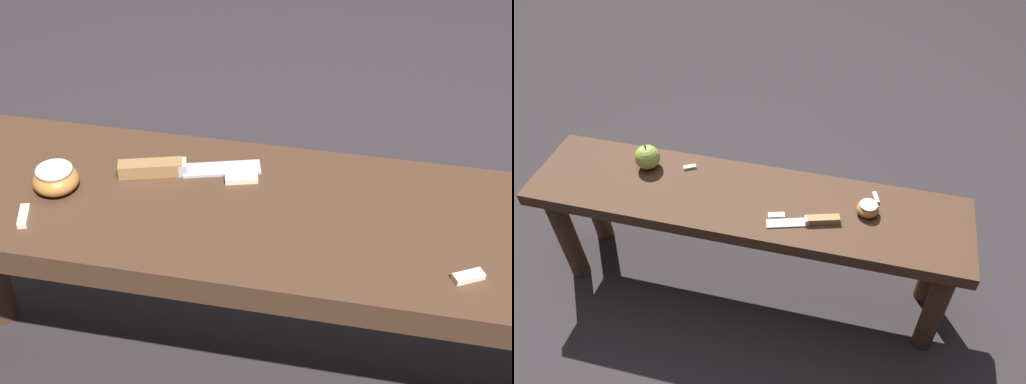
# 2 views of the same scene
# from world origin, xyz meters

# --- Properties ---
(ground_plane) EXTENTS (8.00, 8.00, 0.00)m
(ground_plane) POSITION_xyz_m (0.00, 0.00, 0.00)
(ground_plane) COLOR #2D282B
(wooden_bench) EXTENTS (1.31, 0.30, 0.42)m
(wooden_bench) POSITION_xyz_m (0.00, 0.00, 0.35)
(wooden_bench) COLOR #472D1E
(wooden_bench) RESTS_ON ground_plane
(knife) EXTENTS (0.20, 0.09, 0.02)m
(knife) POSITION_xyz_m (-0.22, 0.05, 0.43)
(knife) COLOR #B7BABF
(knife) RESTS_ON wooden_bench
(apple_whole) EXTENTS (0.08, 0.08, 0.09)m
(apple_whole) POSITION_xyz_m (0.33, -0.06, 0.46)
(apple_whole) COLOR #9EB747
(apple_whole) RESTS_ON wooden_bench
(apple_cut) EXTENTS (0.06, 0.06, 0.04)m
(apple_cut) POSITION_xyz_m (-0.36, -0.02, 0.44)
(apple_cut) COLOR #B27233
(apple_cut) RESTS_ON wooden_bench
(apple_slice_near_knife) EXTENTS (0.04, 0.03, 0.01)m
(apple_slice_near_knife) POSITION_xyz_m (0.20, -0.08, 0.43)
(apple_slice_near_knife) COLOR silver
(apple_slice_near_knife) RESTS_ON wooden_bench
(apple_slice_center) EXTENTS (0.03, 0.05, 0.01)m
(apple_slice_center) POSITION_xyz_m (-0.38, -0.08, 0.43)
(apple_slice_center) COLOR silver
(apple_slice_center) RESTS_ON wooden_bench
(apple_slice_near_bowl) EXTENTS (0.05, 0.03, 0.01)m
(apple_slice_near_bowl) POSITION_xyz_m (-0.11, 0.05, 0.43)
(apple_slice_near_bowl) COLOR silver
(apple_slice_near_bowl) RESTS_ON wooden_bench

